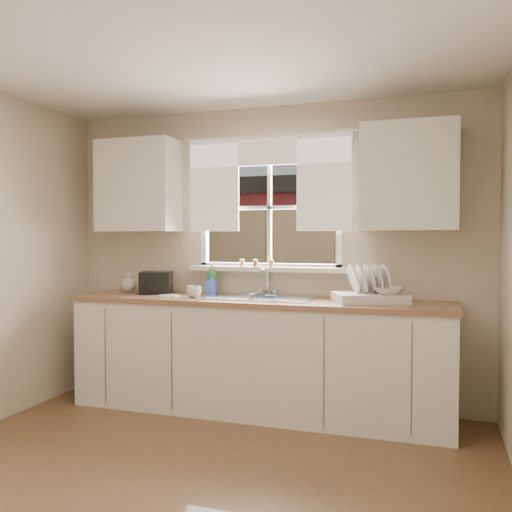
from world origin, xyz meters
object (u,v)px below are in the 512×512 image
(dish_rack, at_px, (369,293))
(black_appliance, at_px, (156,283))
(soap_bottle_a, at_px, (212,279))
(cup, at_px, (194,292))

(dish_rack, xyz_separation_m, black_appliance, (-1.83, 0.05, 0.03))
(soap_bottle_a, distance_m, cup, 0.32)
(cup, bearing_deg, soap_bottle_a, 63.25)
(dish_rack, distance_m, cup, 1.38)
(soap_bottle_a, bearing_deg, black_appliance, -171.92)
(dish_rack, xyz_separation_m, cup, (-1.38, -0.15, -0.02))
(dish_rack, xyz_separation_m, soap_bottle_a, (-1.35, 0.15, 0.06))
(black_appliance, bearing_deg, cup, -41.74)
(dish_rack, bearing_deg, soap_bottle_a, 173.64)
(soap_bottle_a, bearing_deg, dish_rack, -10.64)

